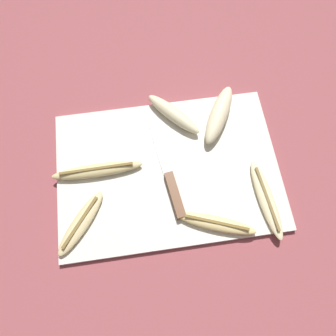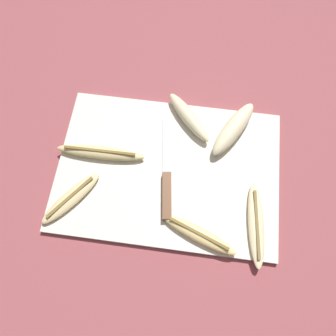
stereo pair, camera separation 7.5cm
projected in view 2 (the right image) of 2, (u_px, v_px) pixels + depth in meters
name	position (u px, v px, depth m)	size (l,w,h in m)	color
ground_plane	(168.00, 171.00, 0.77)	(4.00, 4.00, 0.00)	#93474C
cutting_board	(168.00, 170.00, 0.76)	(0.51, 0.36, 0.01)	silver
knife	(167.00, 185.00, 0.74)	(0.05, 0.25, 0.02)	brown
banana_mellow_near	(71.00, 198.00, 0.73)	(0.13, 0.15, 0.02)	beige
banana_cream_curved	(256.00, 225.00, 0.70)	(0.05, 0.19, 0.02)	beige
banana_spotted_left	(101.00, 153.00, 0.76)	(0.21, 0.03, 0.02)	#DBC684
banana_bright_far	(233.00, 129.00, 0.78)	(0.12, 0.17, 0.04)	beige
banana_golden_short	(199.00, 234.00, 0.69)	(0.17, 0.09, 0.02)	#EDD689
banana_pale_long	(189.00, 117.00, 0.79)	(0.13, 0.14, 0.03)	beige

